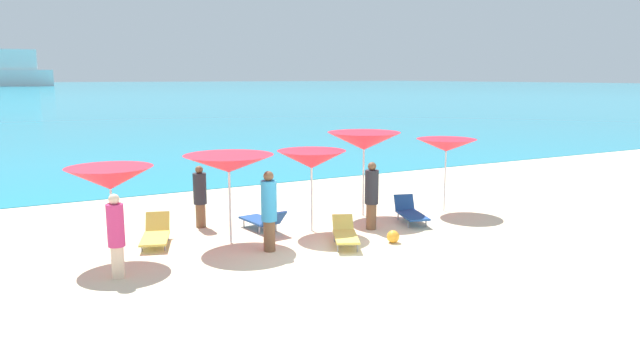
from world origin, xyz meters
name	(u,v)px	position (x,y,z in m)	size (l,w,h in m)	color
ground_plane	(218,191)	(0.00, 10.00, -0.15)	(50.00, 100.00, 0.30)	beige
ocean_water	(20,87)	(0.00, 229.64, 0.01)	(650.00, 440.00, 0.02)	teal
umbrella_0	(110,178)	(-4.70, 2.91, 1.79)	(1.90, 1.90, 2.03)	silver
umbrella_1	(229,164)	(-2.05, 2.98, 1.90)	(2.25, 2.25, 2.11)	silver
umbrella_2	(312,160)	(0.16, 3.05, 1.84)	(1.89, 1.89, 2.07)	silver
umbrella_3	(364,141)	(2.22, 3.85, 2.12)	(2.12, 2.12, 2.37)	silver
umbrella_4	(446,145)	(4.61, 3.18, 1.94)	(1.86, 1.86, 2.12)	silver
lounge_chair_0	(156,234)	(-3.62, 3.75, 0.25)	(1.03, 1.62, 0.64)	#D8BF4C
lounge_chair_1	(345,233)	(0.26, 1.56, 0.28)	(1.12, 1.61, 0.57)	#D8BF4C
lounge_chair_2	(410,212)	(2.91, 2.57, 0.29)	(0.96, 1.51, 0.66)	#1E478C
lounge_chair_3	(263,220)	(-0.94, 3.63, 0.29)	(0.76, 1.57, 0.62)	#1E478C
beachgoer_0	(200,195)	(-2.22, 4.76, 0.85)	(0.34, 0.34, 1.63)	brown
beachgoer_1	(116,234)	(-4.82, 1.70, 0.89)	(0.33, 0.33, 1.68)	beige
beachgoer_2	(269,209)	(-1.50, 1.95, 0.97)	(0.36, 0.36, 1.83)	brown
beachgoer_3	(372,194)	(1.59, 2.47, 0.92)	(0.35, 0.35, 1.75)	brown
beach_ball	(393,237)	(1.34, 1.15, 0.15)	(0.30, 0.30, 0.30)	orange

